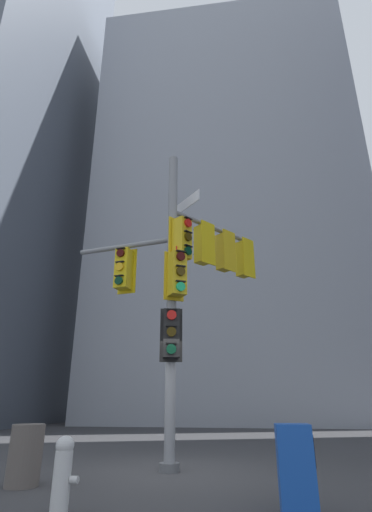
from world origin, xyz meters
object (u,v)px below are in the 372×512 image
newspaper_box (296,468)px  signal_pole_assembly (186,273)px  fire_hydrant (63,473)px  trash_bin (25,455)px

newspaper_box → signal_pole_assembly: bearing=120.3°
signal_pole_assembly → newspaper_box: bearing=-59.7°
signal_pole_assembly → newspaper_box: size_ratio=7.04×
fire_hydrant → signal_pole_assembly: bearing=73.9°
signal_pole_assembly → fire_hydrant: size_ratio=8.10×
trash_bin → fire_hydrant: bearing=-48.5°
fire_hydrant → newspaper_box: newspaper_box is taller
signal_pole_assembly → trash_bin: signal_pole_assembly is taller
signal_pole_assembly → newspaper_box: 5.20m
signal_pole_assembly → trash_bin: (-2.39, -2.09, -3.74)m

